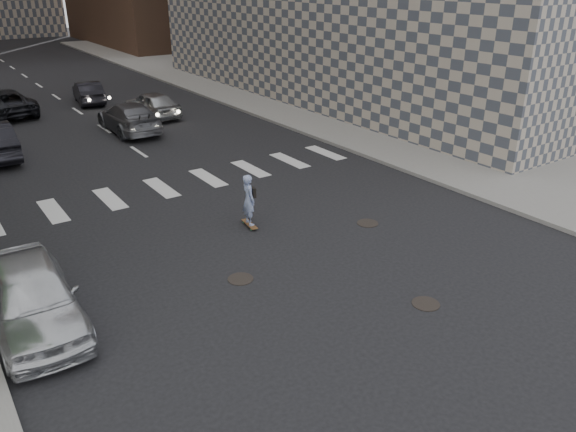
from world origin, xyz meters
The scene contains 11 objects.
ground centered at (0.00, 0.00, 0.00)m, with size 160.00×160.00×0.00m, color black.
sidewalk_right centered at (14.50, 20.00, 0.07)m, with size 13.00×80.00×0.15m, color gray.
manhole_a centered at (1.20, -2.50, 0.01)m, with size 0.70×0.70×0.02m, color black.
manhole_b centered at (-2.00, 1.20, 0.01)m, with size 0.70×0.70×0.02m, color black.
manhole_c centered at (3.30, 2.00, 0.01)m, with size 0.70×0.70×0.02m, color black.
skateboarder centered at (-0.03, 4.01, 0.93)m, with size 0.50×0.92×1.78m.
silver_sedan centered at (-7.00, 2.00, 0.79)m, with size 1.87×4.64×1.58m, color silver.
traffic_car_b centered at (0.94, 17.65, 0.75)m, with size 2.11×5.19×1.51m, color #5C5D64.
traffic_car_c centered at (-3.76, 25.16, 0.75)m, with size 2.47×5.36×1.49m, color black.
traffic_car_d centered at (3.14, 20.00, 0.74)m, with size 1.74×4.32×1.47m, color #A9ACB1.
traffic_car_e centered at (1.26, 25.78, 0.68)m, with size 1.43×4.11×1.35m, color black.
Camera 1 is at (-8.42, -10.41, 7.63)m, focal length 35.00 mm.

